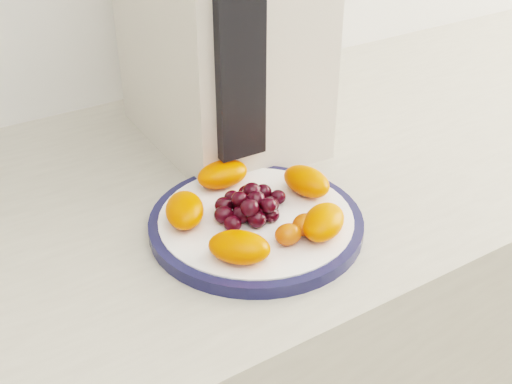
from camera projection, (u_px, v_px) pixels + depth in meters
plate_rim at (256, 223)px, 0.73m from camera, size 0.24×0.24×0.01m
plate_face at (256, 223)px, 0.73m from camera, size 0.22×0.22×0.02m
appliance_body at (219, 19)px, 0.85m from camera, size 0.21×0.28×0.34m
appliance_panel at (240, 54)px, 0.72m from camera, size 0.06×0.02×0.26m
fruit_plate at (256, 206)px, 0.72m from camera, size 0.21×0.20×0.03m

